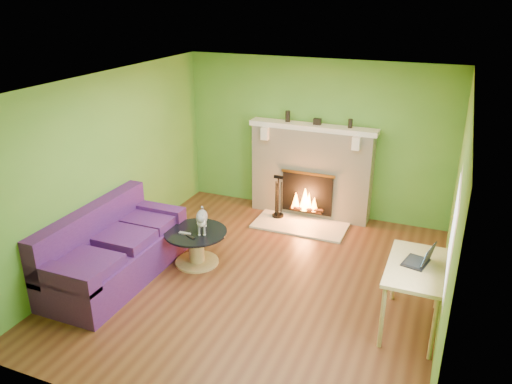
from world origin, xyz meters
The scene contains 22 objects.
floor centered at (0.00, 0.00, 0.00)m, with size 5.00×5.00×0.00m, color #582C19.
ceiling centered at (0.00, 0.00, 2.60)m, with size 5.00×5.00×0.00m, color white.
wall_back centered at (0.00, 2.50, 1.30)m, with size 5.00×5.00×0.00m, color #519430.
wall_front centered at (0.00, -2.50, 1.30)m, with size 5.00×5.00×0.00m, color #519430.
wall_left centered at (-2.25, 0.00, 1.30)m, with size 5.00×5.00×0.00m, color #519430.
wall_right centered at (2.25, 0.00, 1.30)m, with size 5.00×5.00×0.00m, color #519430.
window_frame centered at (2.24, -0.90, 1.55)m, with size 1.20×1.20×0.00m, color silver.
window_pane centered at (2.23, -0.90, 1.55)m, with size 1.06×1.06×0.00m, color white.
fireplace centered at (0.00, 2.32, 0.77)m, with size 2.10×0.46×1.58m.
hearth centered at (0.00, 1.80, 0.01)m, with size 1.50×0.75×0.03m, color beige.
mantel centered at (0.00, 2.30, 1.54)m, with size 2.10×0.28×0.08m, color white.
sofa centered at (-1.86, -0.62, 0.37)m, with size 0.96×2.13×0.96m.
coffee_table centered at (-0.99, 0.11, 0.28)m, with size 0.87×0.87×0.49m.
desk centered at (1.95, -0.23, 0.70)m, with size 0.63×1.08×0.80m.
cat centered at (-0.91, 0.16, 0.67)m, with size 0.20×0.55×0.35m, color slate, non-canonical shape.
remote_silver centered at (-1.09, -0.01, 0.50)m, with size 0.17×0.04×0.02m, color gray.
remote_black centered at (-0.97, -0.07, 0.50)m, with size 0.16×0.04×0.02m, color black.
laptop centered at (1.93, -0.18, 0.92)m, with size 0.28×0.32×0.24m, color black, non-canonical shape.
fire_tools centered at (-0.44, 1.95, 0.40)m, with size 0.20×0.20×0.74m, color black, non-canonical shape.
mantel_vase_left centered at (-0.44, 2.33, 1.67)m, with size 0.08×0.08×0.18m, color black.
mantel_vase_right centered at (0.60, 2.33, 1.65)m, with size 0.07×0.07×0.14m, color black.
mantel_box centered at (0.06, 2.33, 1.63)m, with size 0.12×0.08×0.10m, color black.
Camera 1 is at (2.12, -5.28, 3.59)m, focal length 35.00 mm.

